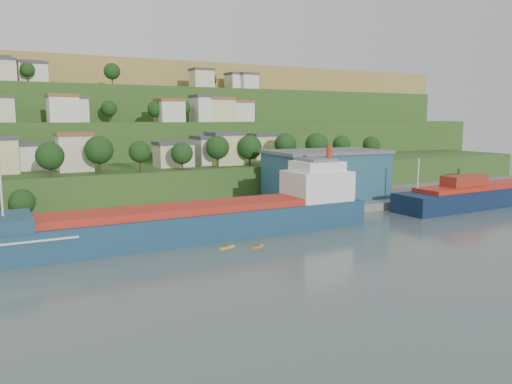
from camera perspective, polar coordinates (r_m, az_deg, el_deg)
ground at (r=93.15m, az=0.44°, el=-5.97°), size 500.00×500.00×0.00m
quay at (r=126.61m, az=2.23°, el=-2.13°), size 220.00×26.00×4.00m
hillside at (r=252.54m, az=-18.44°, el=2.72°), size 360.00×210.74×96.00m
cargo_ship_near at (r=98.80m, az=-5.68°, el=-3.35°), size 74.84×12.20×19.23m
cargo_ship_far at (r=150.92m, az=25.68°, el=-0.22°), size 62.75×11.46×17.00m
warehouse at (r=134.94m, az=7.96°, el=2.06°), size 32.01×20.70×12.80m
kayak_orange at (r=90.99m, az=0.25°, el=-6.17°), size 3.03×1.66×0.76m
kayak_yellow at (r=90.47m, az=-3.34°, el=-6.26°), size 3.35×1.56×0.83m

